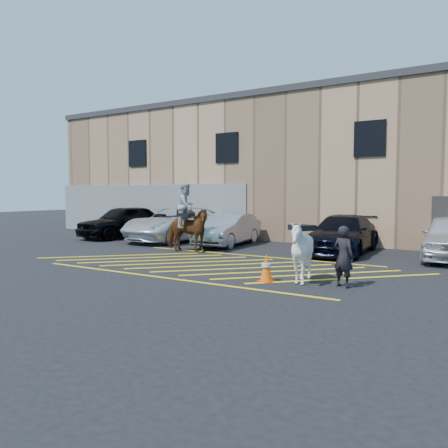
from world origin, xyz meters
The scene contains 11 objects.
ground centered at (0.00, 0.00, 0.00)m, with size 90.00×90.00×0.00m, color black.
car_black_suv centered at (-8.90, 4.66, 0.84)m, with size 1.99×4.95×1.69m, color black.
car_white_pickup centered at (-5.58, 4.96, 0.83)m, with size 2.75×5.97×1.66m, color silver.
car_silver_sedan centered at (-2.45, 4.53, 0.70)m, with size 1.49×4.27×1.41m, color #9598A3.
car_blue_suv centered at (2.59, 4.73, 0.73)m, with size 2.05×5.04×1.46m, color black.
handler centered at (4.40, -1.40, 0.76)m, with size 0.55×0.36×1.52m, color black.
warehouse centered at (-0.01, 11.99, 3.65)m, with size 32.42×10.20×7.30m.
hatching_zone centered at (0.00, -0.30, 0.01)m, with size 12.60×5.12×0.01m.
mounted_bay centered at (-2.70, 1.75, 1.09)m, with size 2.13×1.12×2.71m.
saddled_white centered at (3.35, -1.51, 0.81)m, with size 1.86×1.92×1.61m.
traffic_cone centered at (2.49, -1.79, 0.37)m, with size 0.40×0.40×0.73m.
Camera 1 is at (7.44, -11.98, 2.30)m, focal length 35.00 mm.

